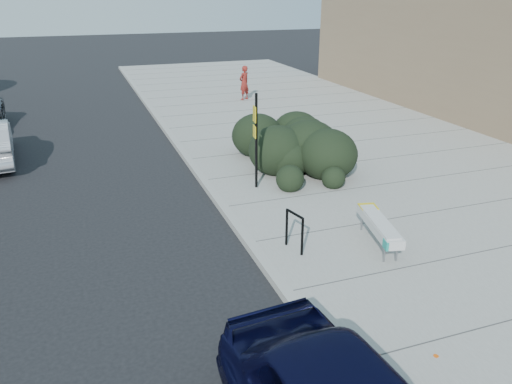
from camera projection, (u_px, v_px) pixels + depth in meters
ground at (287, 299)px, 8.98m from camera, size 120.00×120.00×0.00m
sidewalk_near at (393, 171)px, 15.06m from camera, size 11.20×50.00×0.15m
curb_near at (214, 195)px, 13.31m from camera, size 0.22×50.00×0.17m
bench at (379, 225)px, 10.41m from camera, size 0.80×1.90×0.57m
bike_rack at (294, 228)px, 10.19m from camera, size 0.18×0.56×0.84m
sign_post at (256, 135)px, 13.10m from camera, size 0.11×0.30×2.57m
hedge at (296, 139)px, 15.10m from camera, size 2.46×4.48×1.63m
pedestrian at (244, 83)px, 24.20m from camera, size 0.71×0.64×1.63m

